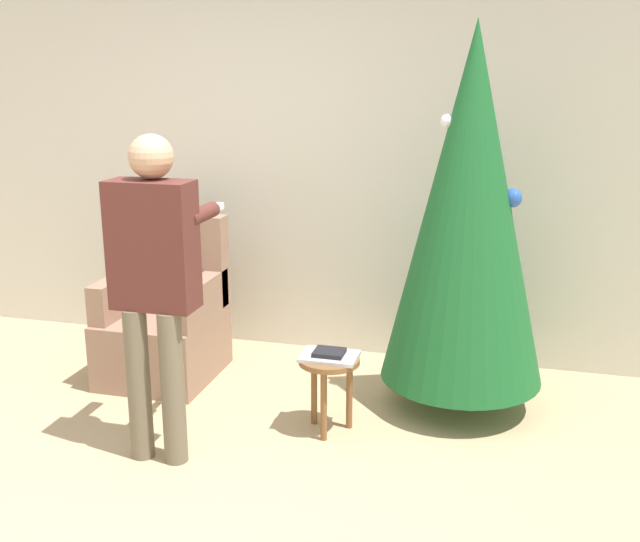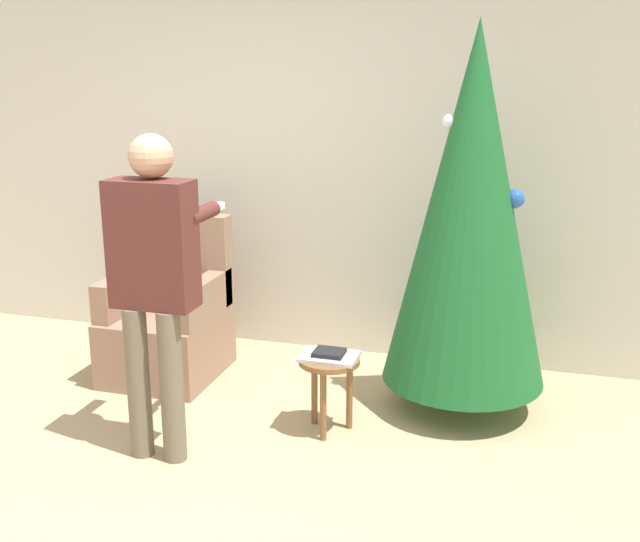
% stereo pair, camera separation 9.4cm
% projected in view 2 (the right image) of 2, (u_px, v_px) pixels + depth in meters
% --- Properties ---
extents(ground_plane, '(14.00, 14.00, 0.00)m').
position_uv_depth(ground_plane, '(159.00, 509.00, 3.44)').
color(ground_plane, tan).
extents(wall_back, '(8.00, 0.06, 2.70)m').
position_uv_depth(wall_back, '(303.00, 160.00, 5.15)').
color(wall_back, beige).
rests_on(wall_back, ground_plane).
extents(christmas_tree, '(0.94, 0.94, 2.22)m').
position_uv_depth(christmas_tree, '(470.00, 209.00, 4.17)').
color(christmas_tree, brown).
rests_on(christmas_tree, ground_plane).
extents(armchair, '(0.67, 0.73, 1.03)m').
position_uv_depth(armchair, '(170.00, 321.00, 4.91)').
color(armchair, '#93705B').
rests_on(armchair, ground_plane).
extents(person_standing, '(0.44, 0.57, 1.66)m').
position_uv_depth(person_standing, '(154.00, 270.00, 3.70)').
color(person_standing, '#6B604C').
rests_on(person_standing, ground_plane).
extents(side_stool, '(0.34, 0.34, 0.43)m').
position_uv_depth(side_stool, '(329.00, 372.00, 4.10)').
color(side_stool, brown).
rests_on(side_stool, ground_plane).
extents(laptop, '(0.31, 0.22, 0.02)m').
position_uv_depth(laptop, '(329.00, 356.00, 4.08)').
color(laptop, silver).
rests_on(laptop, side_stool).
extents(book, '(0.17, 0.14, 0.02)m').
position_uv_depth(book, '(329.00, 353.00, 4.07)').
color(book, black).
rests_on(book, laptop).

